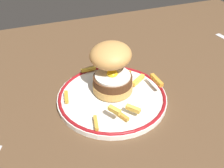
% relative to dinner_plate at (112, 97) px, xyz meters
% --- Properties ---
extents(ground_plane, '(1.43, 1.07, 0.04)m').
position_rel_dinner_plate_xyz_m(ground_plane, '(-0.01, -0.04, -0.03)').
color(ground_plane, brown).
extents(dinner_plate, '(0.26, 0.26, 0.02)m').
position_rel_dinner_plate_xyz_m(dinner_plate, '(0.00, 0.00, 0.00)').
color(dinner_plate, white).
rests_on(dinner_plate, ground_plane).
extents(burger, '(0.13, 0.13, 0.11)m').
position_rel_dinner_plate_xyz_m(burger, '(0.01, 0.03, 0.06)').
color(burger, tan).
rests_on(burger, dinner_plate).
extents(fries_pile, '(0.22, 0.22, 0.03)m').
position_rel_dinner_plate_xyz_m(fries_pile, '(0.02, -0.00, 0.02)').
color(fries_pile, gold).
rests_on(fries_pile, dinner_plate).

